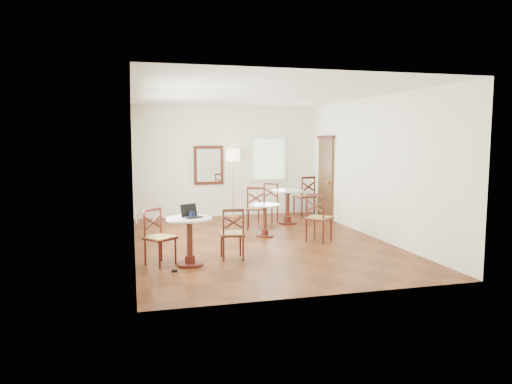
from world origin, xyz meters
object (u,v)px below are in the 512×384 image
cafe_table_back (287,203)px  laptop (191,214)px  mouse (191,216)px  water_glass (193,213)px  chair_near_b (159,237)px  chair_mid_b (318,218)px  chair_back_a (305,196)px  cafe_table_mid (265,217)px  chair_back_b (268,203)px  floor_lamp (233,160)px  power_adapter (174,271)px  navy_mug (192,214)px  cafe_table_near (190,236)px  chair_mid_a (256,208)px  chair_near_a (232,234)px

cafe_table_back → laptop: bearing=-130.3°
mouse → water_glass: 0.09m
chair_near_b → chair_mid_b: bearing=-21.5°
chair_near_b → chair_back_a: chair_back_a is taller
cafe_table_mid → chair_mid_b: (0.92, -0.78, 0.06)m
chair_back_b → mouse: chair_back_b is taller
cafe_table_mid → floor_lamp: (-0.13, 2.67, 1.12)m
cafe_table_mid → power_adapter: 3.18m
cafe_table_mid → navy_mug: (-1.81, -1.96, 0.42)m
chair_mid_b → chair_back_a: (0.94, 3.30, 0.04)m
chair_mid_b → chair_near_b: bearing=64.6°
cafe_table_back → water_glass: size_ratio=8.28×
cafe_table_near → cafe_table_mid: cafe_table_near is taller
laptop → navy_mug: 0.03m
chair_back_a → floor_lamp: floor_lamp is taller
chair_mid_a → chair_back_a: (1.83, 1.64, 0.04)m
chair_near_a → floor_lamp: 4.62m
chair_near_a → chair_near_b: bearing=6.6°
water_glass → cafe_table_back: bearing=49.6°
laptop → chair_back_b: bearing=32.6°
cafe_table_mid → chair_mid_a: (0.03, 0.88, 0.06)m
floor_lamp → cafe_table_back: bearing=-49.6°
cafe_table_back → cafe_table_near: bearing=-130.3°
cafe_table_mid → laptop: laptop is taller
chair_back_a → mouse: bearing=38.0°
chair_back_a → navy_mug: size_ratio=8.84×
cafe_table_near → chair_back_b: chair_back_b is taller
chair_near_a → power_adapter: 1.30m
cafe_table_mid → cafe_table_back: 1.68m
chair_back_a → floor_lamp: size_ratio=0.59×
mouse → water_glass: bearing=45.1°
chair_near_a → water_glass: 0.83m
cafe_table_near → laptop: (0.03, 0.03, 0.36)m
cafe_table_near → navy_mug: bearing=16.6°
water_glass → chair_mid_a: bearing=56.5°
chair_back_b → mouse: (-2.42, -3.72, 0.34)m
water_glass → cafe_table_near: bearing=-126.0°
cafe_table_near → water_glass: 0.38m
chair_near_a → floor_lamp: size_ratio=0.50×
laptop → power_adapter: bearing=-155.2°
chair_back_a → cafe_table_mid: bearing=41.1°
chair_back_b → chair_mid_a: bearing=-82.8°
chair_mid_a → chair_back_a: chair_back_a is taller
chair_back_a → navy_mug: (-3.67, -4.48, 0.32)m
cafe_table_back → chair_near_b: (-3.32, -3.13, -0.05)m
chair_mid_a → power_adapter: size_ratio=11.24×
cafe_table_mid → chair_near_b: chair_near_b is taller
laptop → floor_lamp: bearing=45.5°
chair_near_b → chair_mid_b: chair_mid_b is taller
chair_near_b → chair_mid_b: 3.42m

